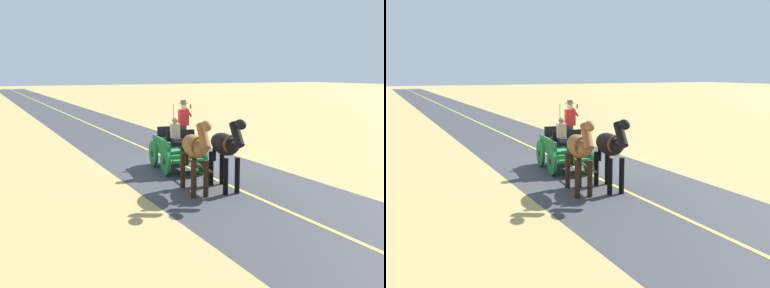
{
  "view_description": "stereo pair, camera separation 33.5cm",
  "coord_description": "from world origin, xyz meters",
  "views": [
    {
      "loc": [
        6.82,
        13.95,
        3.46
      ],
      "look_at": [
        0.47,
        1.71,
        1.1
      ],
      "focal_mm": 39.46,
      "sensor_mm": 36.0,
      "label": 1
    },
    {
      "loc": [
        6.52,
        14.1,
        3.46
      ],
      "look_at": [
        0.47,
        1.71,
        1.1
      ],
      "focal_mm": 39.46,
      "sensor_mm": 36.0,
      "label": 2
    }
  ],
  "objects": [
    {
      "name": "horse_near_side",
      "position": [
        0.38,
        3.66,
        1.32
      ],
      "size": [
        0.77,
        2.15,
        2.21
      ],
      "color": "black",
      "rests_on": "ground"
    },
    {
      "name": "ground_plane",
      "position": [
        0.0,
        0.0,
        0.0
      ],
      "size": [
        200.0,
        200.0,
        0.0
      ],
      "primitive_type": "plane",
      "color": "tan"
    },
    {
      "name": "horse_off_side",
      "position": [
        1.32,
        3.54,
        1.32
      ],
      "size": [
        0.83,
        2.15,
        2.21
      ],
      "color": "brown",
      "rests_on": "ground"
    },
    {
      "name": "horse_drawn_carriage",
      "position": [
        0.48,
        0.6,
        0.82
      ],
      "size": [
        1.69,
        4.51,
        2.5
      ],
      "color": "#1E7233",
      "rests_on": "ground"
    },
    {
      "name": "road_surface",
      "position": [
        0.0,
        0.0,
        0.0
      ],
      "size": [
        5.52,
        160.0,
        0.01
      ],
      "primitive_type": "cube",
      "color": "#38383D",
      "rests_on": "ground"
    },
    {
      "name": "road_centre_stripe",
      "position": [
        0.0,
        0.0,
        0.01
      ],
      "size": [
        0.12,
        160.0,
        0.0
      ],
      "primitive_type": "cube",
      "color": "#DBCC4C",
      "rests_on": "road_surface"
    }
  ]
}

